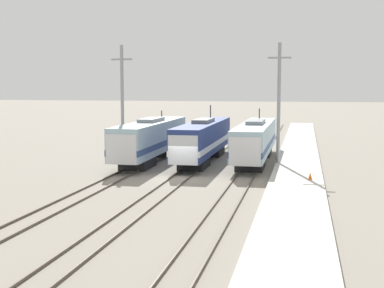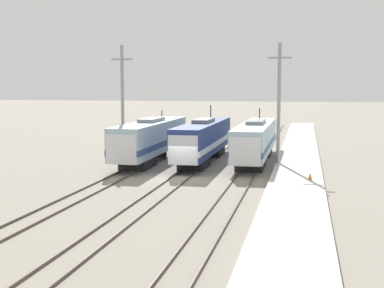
{
  "view_description": "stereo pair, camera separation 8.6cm",
  "coord_description": "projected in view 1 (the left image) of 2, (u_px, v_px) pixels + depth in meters",
  "views": [
    {
      "loc": [
        9.65,
        -41.26,
        7.47
      ],
      "look_at": [
        0.51,
        2.01,
        2.56
      ],
      "focal_mm": 50.0,
      "sensor_mm": 36.0,
      "label": 1
    },
    {
      "loc": [
        9.73,
        -41.24,
        7.47
      ],
      "look_at": [
        0.51,
        2.01,
        2.56
      ],
      "focal_mm": 50.0,
      "sensor_mm": 36.0,
      "label": 2
    }
  ],
  "objects": [
    {
      "name": "catenary_tower_left",
      "position": [
        122.0,
        102.0,
        51.2
      ],
      "size": [
        2.07,
        0.32,
        11.22
      ],
      "color": "gray",
      "rests_on": "ground_plane"
    },
    {
      "name": "rail_pair_center",
      "position": [
        181.0,
        177.0,
        42.92
      ],
      "size": [
        1.51,
        120.0,
        0.15
      ],
      "color": "#4C4238",
      "rests_on": "ground_plane"
    },
    {
      "name": "ground_plane",
      "position": [
        181.0,
        178.0,
        42.93
      ],
      "size": [
        400.0,
        400.0,
        0.0
      ],
      "primitive_type": "plane",
      "color": "gray"
    },
    {
      "name": "rail_pair_far_left",
      "position": [
        121.0,
        175.0,
        43.95
      ],
      "size": [
        1.51,
        120.0,
        0.15
      ],
      "color": "#4C4238",
      "rests_on": "ground_plane"
    },
    {
      "name": "catenary_tower_right",
      "position": [
        279.0,
        103.0,
        48.15
      ],
      "size": [
        2.07,
        0.32,
        11.22
      ],
      "color": "gray",
      "rests_on": "ground_plane"
    },
    {
      "name": "locomotive_far_left",
      "position": [
        150.0,
        140.0,
        51.9
      ],
      "size": [
        2.9,
        17.82,
        4.8
      ],
      "color": "#232326",
      "rests_on": "ground_plane"
    },
    {
      "name": "platform",
      "position": [
        297.0,
        180.0,
        41.03
      ],
      "size": [
        4.0,
        120.0,
        0.39
      ],
      "color": "beige",
      "rests_on": "ground_plane"
    },
    {
      "name": "locomotive_center",
      "position": [
        202.0,
        140.0,
        51.73
      ],
      "size": [
        2.75,
        18.08,
        5.36
      ],
      "color": "black",
      "rests_on": "ground_plane"
    },
    {
      "name": "locomotive_far_right",
      "position": [
        255.0,
        141.0,
        51.47
      ],
      "size": [
        2.84,
        18.77,
        5.02
      ],
      "color": "#232326",
      "rests_on": "ground_plane"
    },
    {
      "name": "rail_pair_far_right",
      "position": [
        243.0,
        180.0,
        41.89
      ],
      "size": [
        1.51,
        120.0,
        0.15
      ],
      "color": "#4C4238",
      "rests_on": "ground_plane"
    },
    {
      "name": "traffic_cone",
      "position": [
        310.0,
        176.0,
        40.02
      ],
      "size": [
        0.32,
        0.32,
        0.55
      ],
      "color": "orange",
      "rests_on": "platform"
    }
  ]
}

